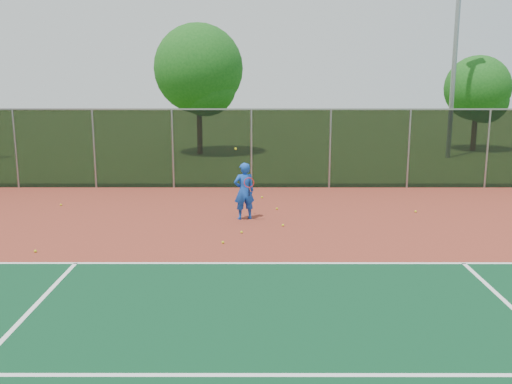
{
  "coord_description": "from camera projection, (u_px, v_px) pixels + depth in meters",
  "views": [
    {
      "loc": [
        -2.8,
        -9.58,
        4.34
      ],
      "look_at": [
        -2.82,
        5.0,
        1.3
      ],
      "focal_mm": 40.0,
      "sensor_mm": 36.0,
      "label": 1
    }
  ],
  "objects": [
    {
      "name": "practice_ball_5",
      "position": [
        416.0,
        211.0,
        18.04
      ],
      "size": [
        0.07,
        0.07,
        0.07
      ],
      "primitive_type": "sphere",
      "color": "#CECF18",
      "rests_on": "court_apron"
    },
    {
      "name": "practice_ball_6",
      "position": [
        61.0,
        205.0,
        18.95
      ],
      "size": [
        0.07,
        0.07,
        0.07
      ],
      "primitive_type": "sphere",
      "color": "#CECF18",
      "rests_on": "court_apron"
    },
    {
      "name": "practice_ball_3",
      "position": [
        35.0,
        251.0,
        14.01
      ],
      "size": [
        0.07,
        0.07,
        0.07
      ],
      "primitive_type": "sphere",
      "color": "#CECF18",
      "rests_on": "court_apron"
    },
    {
      "name": "floodlight_n",
      "position": [
        457.0,
        24.0,
        28.5
      ],
      "size": [
        0.9,
        0.4,
        11.95
      ],
      "color": "gray",
      "rests_on": "ground"
    },
    {
      "name": "practice_ball_8",
      "position": [
        262.0,
        197.0,
        20.11
      ],
      "size": [
        0.07,
        0.07,
        0.07
      ],
      "primitive_type": "sphere",
      "color": "#CECF18",
      "rests_on": "court_apron"
    },
    {
      "name": "practice_ball_0",
      "position": [
        223.0,
        242.0,
        14.74
      ],
      "size": [
        0.07,
        0.07,
        0.07
      ],
      "primitive_type": "sphere",
      "color": "#CECF18",
      "rests_on": "court_apron"
    },
    {
      "name": "practice_ball_4",
      "position": [
        242.0,
        232.0,
        15.7
      ],
      "size": [
        0.07,
        0.07,
        0.07
      ],
      "primitive_type": "sphere",
      "color": "#CECF18",
      "rests_on": "court_apron"
    },
    {
      "name": "ground",
      "position": [
        412.0,
        319.0,
        10.27
      ],
      "size": [
        120.0,
        120.0,
        0.0
      ],
      "primitive_type": "plane",
      "color": "#2F5017",
      "rests_on": "ground"
    },
    {
      "name": "tree_back_mid",
      "position": [
        479.0,
        91.0,
        31.91
      ],
      "size": [
        3.64,
        3.64,
        5.35
      ],
      "color": "#3C2415",
      "rests_on": "ground"
    },
    {
      "name": "tree_back_left",
      "position": [
        200.0,
        73.0,
        30.29
      ],
      "size": [
        4.75,
        4.75,
        6.97
      ],
      "color": "#3C2415",
      "rests_on": "ground"
    },
    {
      "name": "tennis_player",
      "position": [
        244.0,
        191.0,
        17.08
      ],
      "size": [
        0.72,
        0.7,
        2.16
      ],
      "color": "blue",
      "rests_on": "court_apron"
    },
    {
      "name": "court_apron",
      "position": [
        387.0,
        279.0,
        12.22
      ],
      "size": [
        30.0,
        20.0,
        0.02
      ],
      "primitive_type": "cube",
      "color": "maroon",
      "rests_on": "ground"
    },
    {
      "name": "fence_back",
      "position": [
        330.0,
        148.0,
        21.69
      ],
      "size": [
        30.0,
        0.06,
        3.03
      ],
      "color": "black",
      "rests_on": "court_apron"
    },
    {
      "name": "practice_ball_1",
      "position": [
        283.0,
        225.0,
        16.41
      ],
      "size": [
        0.07,
        0.07,
        0.07
      ],
      "primitive_type": "sphere",
      "color": "#CECF18",
      "rests_on": "court_apron"
    },
    {
      "name": "practice_ball_2",
      "position": [
        277.0,
        209.0,
        18.41
      ],
      "size": [
        0.07,
        0.07,
        0.07
      ],
      "primitive_type": "sphere",
      "color": "#CECF18",
      "rests_on": "court_apron"
    }
  ]
}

